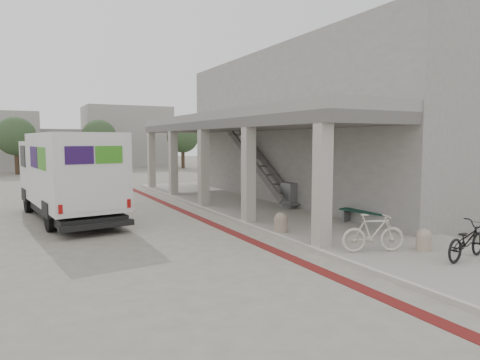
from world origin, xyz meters
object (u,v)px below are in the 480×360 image
fedex_truck (68,174)px  bench (367,215)px  utility_cabinet (289,195)px  bicycle_black (467,240)px  bicycle_cream (373,233)px

fedex_truck → bench: (8.47, -6.31, -1.22)m
fedex_truck → utility_cabinet: fedex_truck is taller
bench → bicycle_black: bicycle_black is taller
bench → utility_cabinet: (-0.20, 4.25, 0.18)m
bench → bicycle_black: size_ratio=1.16×
bench → utility_cabinet: 4.26m
fedex_truck → bicycle_cream: 10.89m
bench → bicycle_cream: 3.49m
bench → bicycle_cream: (-2.32, -2.61, 0.16)m
fedex_truck → bench: 10.64m
utility_cabinet → bicycle_cream: (-2.12, -6.86, -0.03)m
bicycle_black → bicycle_cream: bicycle_cream is taller
bicycle_cream → bench: bearing=-20.9°
bench → utility_cabinet: bearing=77.8°
bench → bicycle_cream: bicycle_cream is taller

